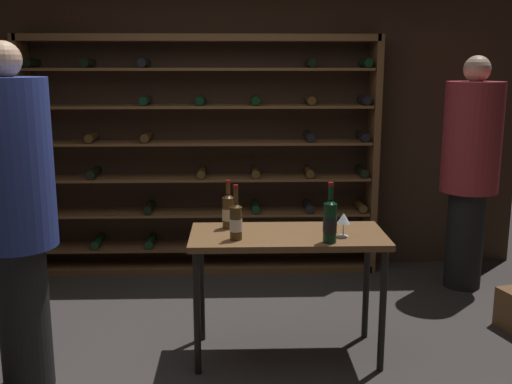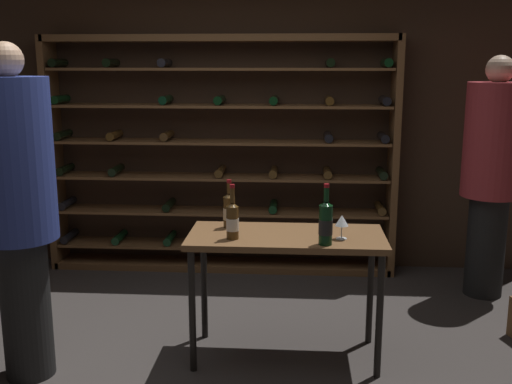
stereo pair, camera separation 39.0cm
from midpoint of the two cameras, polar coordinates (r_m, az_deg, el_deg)
The scene contains 10 objects.
ground_plane at distance 4.05m, azimuth -5.72°, elevation -16.10°, with size 10.19×10.19×0.00m, color #383330.
back_wall at distance 5.68m, azimuth -4.64°, elevation 7.56°, with size 5.48×0.10×2.93m, color #3D2B1E.
wine_rack at distance 5.53m, azimuth -7.10°, elevation 3.17°, with size 3.20×0.32×2.15m.
tasting_table at distance 3.90m, azimuth 0.14°, elevation -5.30°, with size 1.25×0.58×0.84m.
person_bystander_red_print at distance 3.75m, azimuth -24.62°, elevation -1.10°, with size 0.46×0.46×2.03m.
person_bystander_dark_jacket at distance 5.31m, azimuth 17.61°, elevation 2.58°, with size 0.48×0.48×1.97m.
wine_bottle_green_slim at distance 3.72m, azimuth -4.91°, elevation -2.75°, with size 0.08×0.08×0.34m.
wine_bottle_red_label at distance 3.65m, azimuth 3.98°, elevation -2.77°, with size 0.09×0.09×0.37m.
wine_bottle_gold_foil at distance 3.98m, azimuth -5.44°, elevation -1.81°, with size 0.08×0.08×0.32m.
wine_glass_stemmed_center at distance 3.79m, azimuth 5.38°, elevation -2.61°, with size 0.08×0.08×0.15m.
Camera 1 is at (0.08, -3.57, 1.90)m, focal length 42.39 mm.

